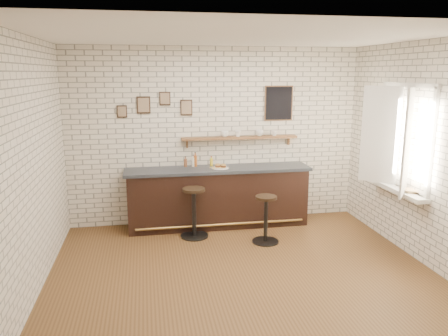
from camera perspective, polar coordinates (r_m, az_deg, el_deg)
The scene contains 21 objects.
ground at distance 6.04m, azimuth 2.11°, elevation -12.85°, with size 5.00×5.00×0.00m, color brown.
bar_counter at distance 7.42m, azimuth -0.77°, elevation -3.78°, with size 3.10×0.65×1.01m.
sandwich_plate at distance 7.26m, azimuth -0.51°, elevation 0.01°, with size 0.28×0.28×0.01m, color white.
ciabatta_sandwich at distance 7.26m, azimuth -0.44°, elevation 0.31°, with size 0.21×0.15×0.06m.
potato_chips at distance 7.26m, azimuth -0.61°, elevation 0.07°, with size 0.27×0.18×0.00m.
bitters_bottle_brown at distance 7.39m, azimuth -5.05°, elevation 0.71°, with size 0.06×0.06×0.18m.
bitters_bottle_white at distance 7.40m, azimuth -4.04°, elevation 0.82°, with size 0.05×0.05×0.20m.
bitters_bottle_amber at distance 7.41m, azimuth -3.77°, elevation 0.96°, with size 0.06×0.06×0.24m.
condiment_bottle_yellow at distance 7.45m, azimuth -1.66°, elevation 0.82°, with size 0.05×0.05×0.17m.
bar_stool_left at distance 6.95m, azimuth -3.94°, elevation -5.61°, with size 0.45×0.45×0.80m.
bar_stool_right at distance 6.75m, azimuth 5.48°, elevation -6.47°, with size 0.41×0.41×0.74m.
wall_shelf at distance 7.48m, azimuth 2.08°, elevation 3.97°, with size 2.00×0.18×0.18m.
shelf_cup_a at distance 7.42m, azimuth 0.11°, elevation 4.49°, with size 0.13×0.13×0.11m, color white.
shelf_cup_b at distance 7.47m, azimuth 1.83°, elevation 4.51°, with size 0.11×0.11×0.10m, color white.
shelf_cup_c at distance 7.55m, azimuth 4.66°, elevation 4.59°, with size 0.14×0.14×0.11m, color white.
shelf_cup_d at distance 7.63m, azimuth 6.59°, elevation 4.54°, with size 0.09×0.09×0.09m, color white.
back_wall_decor at distance 7.46m, azimuth 0.66°, elevation 8.34°, with size 2.96×0.02×0.56m.
window_sill at distance 6.88m, azimuth 21.54°, elevation -2.56°, with size 0.20×1.35×0.06m.
casement_window at distance 6.72m, azimuth 21.73°, elevation 3.61°, with size 0.40×1.30×1.56m.
book_lower at distance 6.66m, azimuth 22.53°, elevation -2.75°, with size 0.18×0.25×0.02m, color tan.
book_upper at distance 6.65m, azimuth 22.58°, elevation -2.61°, with size 0.15×0.21×0.02m, color tan.
Camera 1 is at (-1.19, -5.33, 2.57)m, focal length 35.00 mm.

